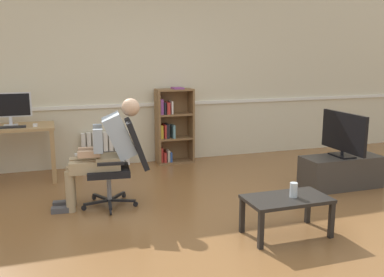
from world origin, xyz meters
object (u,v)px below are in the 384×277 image
tv_stand (341,172)px  tv_screen (344,134)px  radiator (106,149)px  office_chair (121,160)px  keyboard (11,127)px  person_seated (105,150)px  coffee_table (287,203)px  drinking_glass (294,190)px  computer_desk (9,135)px  imac_monitor (9,106)px  bookshelf (172,127)px  computer_mouse (35,125)px

tv_stand → tv_screen: size_ratio=1.25×
radiator → office_chair: (-0.05, -1.79, 0.26)m
keyboard → person_seated: 1.63m
coffee_table → office_chair: bearing=135.2°
keyboard → tv_stand: size_ratio=0.36×
drinking_glass → radiator: bearing=113.3°
computer_desk → imac_monitor: 0.38m
computer_desk → keyboard: (0.04, -0.14, 0.12)m
radiator → office_chair: size_ratio=0.73×
computer_desk → tv_screen: tv_screen is taller
keyboard → bookshelf: bookshelf is taller
computer_mouse → drinking_glass: size_ratio=0.72×
office_chair → tv_screen: bearing=91.0°
imac_monitor → bookshelf: size_ratio=0.47×
computer_desk → bookshelf: 2.36m
tv_stand → coffee_table: (-1.45, -1.08, 0.12)m
keyboard → drinking_glass: 3.70m
computer_mouse → tv_screen: bearing=-22.4°
coffee_table → drinking_glass: 0.14m
office_chair → person_seated: (-0.17, 0.02, 0.12)m
office_chair → computer_mouse: bearing=-138.2°
office_chair → tv_screen: (2.79, -0.25, 0.18)m
computer_desk → imac_monitor: (0.03, 0.08, 0.37)m
person_seated → tv_stand: person_seated is taller
bookshelf → person_seated: 2.09m
office_chair → coffee_table: bearing=51.3°
keyboard → radiator: keyboard is taller
imac_monitor → tv_stand: (4.01, -1.72, -0.81)m
person_seated → tv_screen: person_seated is taller
computer_desk → imac_monitor: bearing=69.4°
radiator → person_seated: (-0.22, -1.77, 0.38)m
tv_screen → bookshelf: bearing=41.7°
tv_stand → tv_screen: tv_screen is taller
keyboard → coffee_table: (2.55, -2.58, -0.44)m
tv_stand → drinking_glass: bearing=-141.9°
radiator → coffee_table: (1.28, -3.11, 0.06)m
computer_desk → computer_mouse: computer_mouse is taller
imac_monitor → bookshelf: (2.31, 0.22, -0.44)m
imac_monitor → tv_screen: bearing=-23.2°
computer_desk → computer_mouse: (0.34, -0.12, 0.13)m
imac_monitor → tv_stand: size_ratio=0.54×
computer_desk → drinking_glass: 3.82m
computer_desk → imac_monitor: imac_monitor is taller
office_chair → coffee_table: 1.89m
bookshelf → tv_stand: bookshelf is taller
computer_mouse → radiator: bearing=27.7°
computer_desk → office_chair: (1.26, -1.40, -0.12)m
person_seated → coffee_table: bearing=54.4°
imac_monitor → drinking_glass: bearing=-47.0°
imac_monitor → tv_screen: imac_monitor is taller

